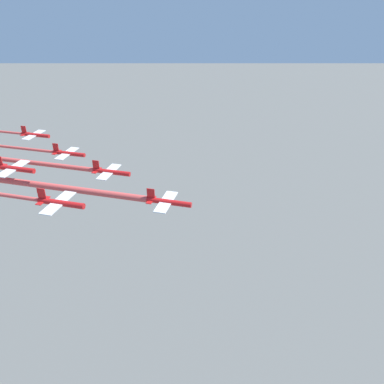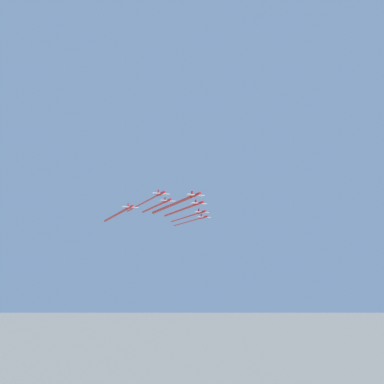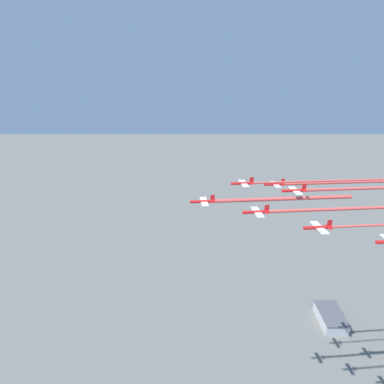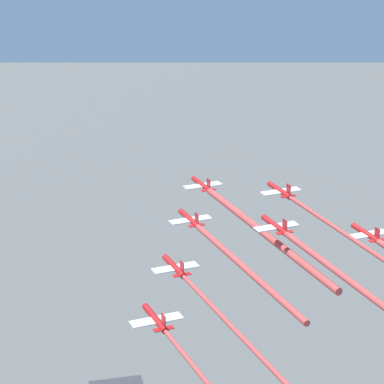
% 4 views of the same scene
% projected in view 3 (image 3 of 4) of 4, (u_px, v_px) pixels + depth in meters
% --- Properties ---
extents(hangar, '(29.29, 18.53, 9.38)m').
position_uv_depth(hangar, '(331.00, 317.00, 239.29)').
color(hangar, '#B7B7BC').
rests_on(hangar, ground_plane).
extents(jet_0, '(8.71, 9.17, 3.06)m').
position_uv_depth(jet_0, '(203.00, 201.00, 109.81)').
color(jet_0, red).
extents(jet_1, '(8.71, 9.17, 3.06)m').
position_uv_depth(jet_1, '(257.00, 212.00, 101.85)').
color(jet_1, red).
extents(jet_2, '(8.71, 9.17, 3.06)m').
position_uv_depth(jet_2, '(243.00, 183.00, 119.39)').
color(jet_2, red).
extents(jet_3, '(8.71, 9.17, 3.06)m').
position_uv_depth(jet_3, '(319.00, 227.00, 94.31)').
color(jet_3, red).
extents(jet_4, '(8.71, 9.17, 3.06)m').
position_uv_depth(jet_4, '(295.00, 190.00, 111.27)').
color(jet_4, red).
extents(jet_5, '(8.71, 9.17, 3.06)m').
position_uv_depth(jet_5, '(275.00, 184.00, 131.74)').
color(jet_5, red).
extents(smoke_trail_0, '(6.90, 52.46, 1.38)m').
position_uv_depth(smoke_trail_0, '(284.00, 199.00, 112.17)').
color(smoke_trail_0, '#D84C47').
extents(smoke_trail_1, '(5.60, 42.54, 1.12)m').
position_uv_depth(smoke_trail_1, '(329.00, 209.00, 103.83)').
color(smoke_trail_1, '#D84C47').
extents(smoke_trail_2, '(6.52, 54.48, 0.77)m').
position_uv_depth(smoke_trail_2, '(319.00, 181.00, 121.83)').
color(smoke_trail_2, '#D84C47').
extents(smoke_trail_4, '(5.08, 37.93, 1.09)m').
position_uv_depth(smoke_trail_4, '(354.00, 189.00, 113.07)').
color(smoke_trail_4, '#D84C47').
extents(smoke_trail_5, '(6.93, 53.96, 1.25)m').
position_uv_depth(smoke_trail_5, '(343.00, 182.00, 134.15)').
color(smoke_trail_5, '#D84C47').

